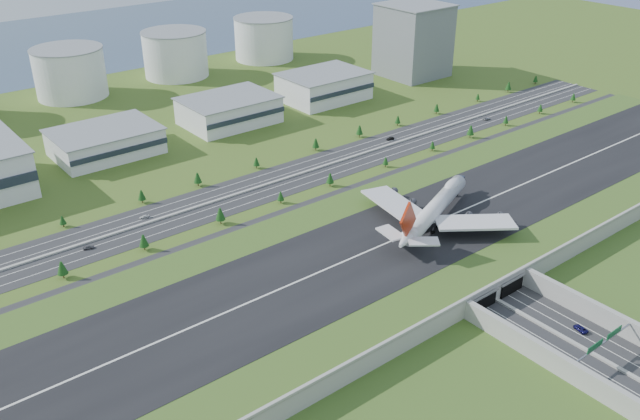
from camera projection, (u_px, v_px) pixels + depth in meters
ground at (407, 250)px, 302.60m from camera, size 1200.00×1200.00×0.00m
airfield_deck at (407, 242)px, 300.64m from camera, size 520.00×100.00×9.20m
underpass_road at (613, 358)px, 231.98m from camera, size 38.80×120.40×8.00m
sign_gantry_near at (604, 343)px, 233.39m from camera, size 38.70×0.70×9.80m
north_expressway at (283, 180)px, 368.54m from camera, size 560.00×36.00×0.12m
tree_row at (286, 171)px, 367.60m from camera, size 503.49×48.60×8.41m
hangar_mid_a at (105, 142)px, 397.93m from camera, size 58.00×42.00×15.00m
hangar_mid_b at (229, 111)px, 444.43m from camera, size 58.00×42.00×17.00m
hangar_mid_c at (324, 86)px, 488.17m from camera, size 58.00×42.00×19.00m
office_tower at (413, 41)px, 535.82m from camera, size 46.00×46.00×55.00m
fuel_tank_b at (70, 73)px, 490.46m from camera, size 50.00×50.00×35.00m
fuel_tank_c at (175, 54)px, 537.42m from camera, size 50.00×50.00×35.00m
fuel_tank_d at (264, 39)px, 584.38m from camera, size 50.00×50.00×35.00m
bay_water at (44, 45)px, 635.91m from camera, size 1200.00×260.00×0.06m
boeing_747 at (435, 209)px, 305.81m from camera, size 75.65×70.09×24.74m
car_0 at (538, 343)px, 242.68m from camera, size 3.18×5.20×1.65m
car_2 at (581, 329)px, 250.37m from camera, size 3.92×6.33×1.63m
car_4 at (88, 247)px, 302.87m from camera, size 5.25×3.19×1.67m
car_5 at (390, 138)px, 420.59m from camera, size 5.26×2.20×1.69m
car_6 at (487, 119)px, 452.99m from camera, size 5.54×3.15×1.46m
car_7 at (144, 217)px, 328.84m from camera, size 5.14×3.19×1.39m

